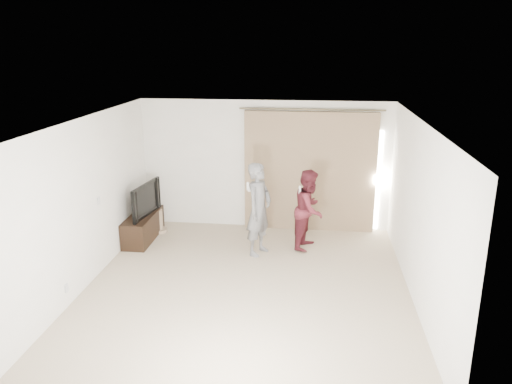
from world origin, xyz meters
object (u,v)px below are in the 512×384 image
tv_console (143,227)px  tv (141,199)px  person_man (259,209)px  person_woman (309,209)px

tv_console → tv: 0.56m
person_man → person_woman: 0.97m
tv → person_man: person_man is taller
person_woman → tv: bearing=179.6°
person_man → person_woman: (0.89, 0.39, -0.10)m
tv_console → person_man: (2.30, -0.41, 0.59)m
tv_console → tv: bearing=0.0°
tv → person_man: 2.34m
tv → person_woman: 3.19m
tv_console → person_woman: 3.23m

